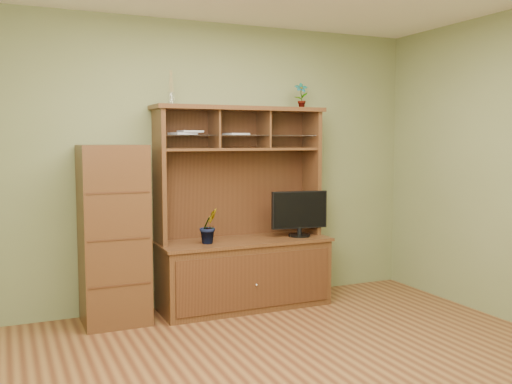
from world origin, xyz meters
TOP-DOWN VIEW (x-y plane):
  - room at (0.00, 0.00)m, footprint 4.54×4.04m
  - media_hutch at (0.30, 1.73)m, footprint 1.66×0.61m
  - monitor at (0.86, 1.65)m, footprint 0.56×0.22m
  - orchid_plant at (-0.07, 1.65)m, footprint 0.21×0.19m
  - top_plant at (0.96, 1.80)m, footprint 0.15×0.12m
  - reed_diffuser at (-0.36, 1.81)m, footprint 0.06×0.06m
  - magazines at (-0.07, 1.80)m, footprint 0.77×0.22m
  - side_cabinet at (-0.91, 1.73)m, footprint 0.55×0.50m

SIDE VIEW (x-z plane):
  - media_hutch at x=0.30m, z-range -0.43..1.47m
  - side_cabinet at x=-0.91m, z-range 0.00..1.55m
  - orchid_plant at x=-0.07m, z-range 0.65..0.97m
  - monitor at x=0.86m, z-range 0.66..1.10m
  - room at x=0.00m, z-range -0.02..2.72m
  - magazines at x=-0.07m, z-range 1.63..1.67m
  - reed_diffuser at x=-0.36m, z-range 1.87..2.17m
  - top_plant at x=0.96m, z-range 1.90..2.15m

